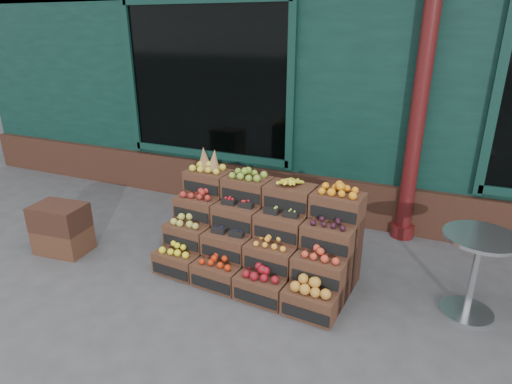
% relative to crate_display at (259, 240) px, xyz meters
% --- Properties ---
extents(ground, '(60.00, 60.00, 0.00)m').
position_rel_crate_display_xyz_m(ground, '(0.11, -0.56, -0.38)').
color(ground, '#424244').
rests_on(ground, ground).
extents(shop_facade, '(12.00, 6.24, 4.80)m').
position_rel_crate_display_xyz_m(shop_facade, '(0.11, 4.55, 2.02)').
color(shop_facade, black).
rests_on(shop_facade, ground).
extents(crate_display, '(2.04, 1.11, 1.24)m').
position_rel_crate_display_xyz_m(crate_display, '(0.00, 0.00, 0.00)').
color(crate_display, '#46291B').
rests_on(crate_display, ground).
extents(spare_crates, '(0.61, 0.46, 0.58)m').
position_rel_crate_display_xyz_m(spare_crates, '(-2.25, -0.50, -0.09)').
color(spare_crates, '#46291B').
rests_on(spare_crates, ground).
extents(bistro_table, '(0.63, 0.63, 0.79)m').
position_rel_crate_display_xyz_m(bistro_table, '(2.02, 0.11, 0.11)').
color(bistro_table, '#ACADB2').
rests_on(bistro_table, ground).
extents(shopkeeper, '(0.83, 0.60, 2.11)m').
position_rel_crate_display_xyz_m(shopkeeper, '(-1.16, 2.33, 0.67)').
color(shopkeeper, '#1A5D2B').
rests_on(shopkeeper, ground).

